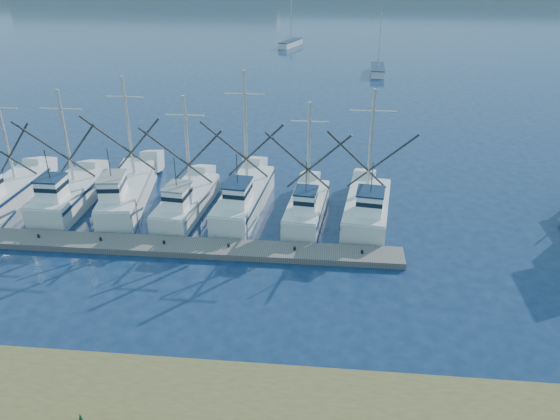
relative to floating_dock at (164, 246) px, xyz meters
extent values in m
plane|color=#0D1F3B|center=(8.69, -6.13, -0.19)|extent=(500.00, 500.00, 0.00)
cube|color=#655F5B|center=(0.00, 0.00, 0.00)|extent=(29.00, 2.01, 0.39)
cube|color=silver|center=(-13.01, 5.23, 0.45)|extent=(2.75, 8.02, 1.29)
cylinder|color=#B7B2A8|center=(-13.01, 6.59, 4.39)|extent=(0.22, 0.22, 6.59)
cube|color=silver|center=(-8.21, 4.78, 0.58)|extent=(2.73, 7.07, 1.55)
cube|color=white|center=(-8.21, 2.98, 2.11)|extent=(1.55, 1.74, 1.50)
cylinder|color=#B7B2A8|center=(-8.21, 5.99, 4.66)|extent=(0.22, 0.22, 6.59)
cube|color=silver|center=(-4.31, 5.94, 0.60)|extent=(3.64, 9.58, 1.58)
cube|color=white|center=(-4.31, 3.54, 2.13)|extent=(1.69, 2.44, 1.50)
cylinder|color=#B7B2A8|center=(-4.31, 7.53, 4.98)|extent=(0.22, 0.22, 7.19)
cube|color=silver|center=(0.14, 5.08, 0.44)|extent=(3.17, 7.83, 1.26)
cube|color=white|center=(0.14, 3.13, 1.82)|extent=(1.58, 1.99, 1.50)
cylinder|color=#B7B2A8|center=(0.14, 6.38, 4.36)|extent=(0.22, 0.22, 6.58)
cube|color=silver|center=(4.06, 5.66, 0.58)|extent=(3.30, 8.98, 1.55)
cube|color=white|center=(4.06, 3.41, 2.11)|extent=(1.62, 2.27, 1.50)
cylinder|color=#B7B2A8|center=(4.06, 7.16, 5.29)|extent=(0.22, 0.22, 7.86)
cube|color=silver|center=(8.46, 4.66, 0.52)|extent=(2.90, 6.97, 1.43)
cube|color=white|center=(8.46, 2.92, 1.98)|extent=(1.45, 1.78, 1.50)
cylinder|color=#B7B2A8|center=(8.46, 5.81, 4.42)|extent=(0.22, 0.22, 6.38)
cube|color=silver|center=(12.47, 4.96, 0.55)|extent=(3.60, 7.65, 1.48)
cube|color=white|center=(12.47, 3.07, 2.04)|extent=(1.79, 1.98, 1.50)
cylinder|color=#B7B2A8|center=(12.47, 6.21, 4.87)|extent=(0.22, 0.22, 7.17)
cube|color=silver|center=(15.86, 48.42, 0.26)|extent=(2.05, 6.21, 0.90)
cylinder|color=#B7B2A8|center=(15.86, 48.72, 4.31)|extent=(0.12, 0.12, 7.20)
cube|color=silver|center=(2.36, 67.40, 0.26)|extent=(3.74, 6.44, 0.90)
cylinder|color=#B7B2A8|center=(2.36, 67.70, 4.31)|extent=(0.12, 0.12, 7.20)
camera|label=1|loc=(9.85, -27.91, 17.14)|focal=35.00mm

